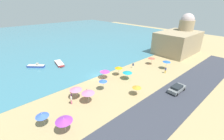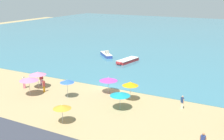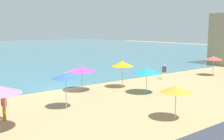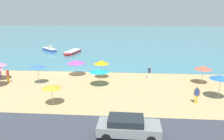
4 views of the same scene
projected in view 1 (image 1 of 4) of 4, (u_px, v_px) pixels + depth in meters
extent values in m
plane|color=tan|center=(98.00, 76.00, 38.54)|extent=(160.00, 160.00, 0.00)
cube|color=teal|center=(32.00, 39.00, 75.69)|extent=(150.00, 110.00, 0.05)
cube|color=#343641|center=(160.00, 111.00, 26.36)|extent=(80.00, 8.00, 0.06)
cylinder|color=#B2B2B7|center=(43.00, 121.00, 22.90)|extent=(0.05, 0.05, 1.87)
cone|color=blue|center=(42.00, 115.00, 22.44)|extent=(1.97, 1.97, 0.48)
sphere|color=silver|center=(42.00, 114.00, 22.32)|extent=(0.08, 0.08, 0.08)
cylinder|color=#B2B2B7|center=(151.00, 61.00, 45.58)|extent=(0.05, 0.05, 1.91)
cone|color=#F34E3D|center=(152.00, 58.00, 45.12)|extent=(2.06, 2.06, 0.38)
sphere|color=silver|center=(152.00, 57.00, 45.03)|extent=(0.08, 0.08, 0.08)
cylinder|color=#B2B2B7|center=(88.00, 98.00, 28.22)|extent=(0.05, 0.05, 2.10)
cone|color=#D26E9D|center=(88.00, 92.00, 27.71)|extent=(2.45, 2.45, 0.42)
sphere|color=silver|center=(88.00, 91.00, 27.61)|extent=(0.08, 0.08, 0.08)
cylinder|color=#B2B2B7|center=(166.00, 65.00, 42.36)|extent=(0.05, 0.05, 2.16)
cone|color=blue|center=(167.00, 61.00, 41.84)|extent=(2.16, 2.16, 0.40)
sphere|color=silver|center=(167.00, 61.00, 41.75)|extent=(0.08, 0.08, 0.08)
cylinder|color=#B2B2B7|center=(103.00, 86.00, 32.27)|extent=(0.05, 0.05, 2.11)
cone|color=blue|center=(103.00, 81.00, 31.78)|extent=(1.80, 1.80, 0.36)
sphere|color=silver|center=(103.00, 80.00, 31.69)|extent=(0.08, 0.08, 0.08)
cylinder|color=#B2B2B7|center=(127.00, 76.00, 36.84)|extent=(0.05, 0.05, 1.76)
cone|color=teal|center=(127.00, 72.00, 36.41)|extent=(2.36, 2.36, 0.38)
sphere|color=silver|center=(127.00, 71.00, 36.32)|extent=(0.08, 0.08, 0.08)
cylinder|color=#B2B2B7|center=(105.00, 75.00, 37.31)|extent=(0.05, 0.05, 1.79)
cone|color=purple|center=(105.00, 71.00, 36.87)|extent=(2.46, 2.46, 0.44)
sphere|color=silver|center=(105.00, 70.00, 36.76)|extent=(0.08, 0.08, 0.08)
cylinder|color=#B2B2B7|center=(136.00, 91.00, 30.60)|extent=(0.05, 0.05, 1.72)
cone|color=orange|center=(137.00, 87.00, 30.18)|extent=(1.88, 1.88, 0.38)
sphere|color=silver|center=(137.00, 86.00, 30.09)|extent=(0.08, 0.08, 0.08)
cylinder|color=#B2B2B7|center=(119.00, 72.00, 38.75)|extent=(0.05, 0.05, 2.03)
cone|color=orange|center=(119.00, 67.00, 38.25)|extent=(2.00, 2.00, 0.47)
sphere|color=silver|center=(119.00, 66.00, 38.14)|extent=(0.08, 0.08, 0.08)
cylinder|color=#B2B2B7|center=(65.00, 126.00, 21.71)|extent=(0.05, 0.05, 2.12)
cone|color=purple|center=(64.00, 120.00, 21.19)|extent=(2.47, 2.47, 0.50)
sphere|color=silver|center=(64.00, 118.00, 21.07)|extent=(0.08, 0.08, 0.08)
cylinder|color=#B2B2B7|center=(76.00, 94.00, 29.46)|extent=(0.05, 0.05, 2.00)
cone|color=#D27196|center=(76.00, 89.00, 28.98)|extent=(2.40, 2.40, 0.41)
sphere|color=silver|center=(76.00, 88.00, 28.88)|extent=(0.08, 0.08, 0.08)
cylinder|color=orange|center=(87.00, 95.00, 30.25)|extent=(0.14, 0.14, 0.86)
cylinder|color=orange|center=(87.00, 95.00, 30.13)|extent=(0.14, 0.14, 0.86)
cube|color=#BF3D3D|center=(87.00, 91.00, 29.87)|extent=(0.23, 0.36, 0.68)
sphere|color=#A17155|center=(87.00, 89.00, 29.67)|extent=(0.22, 0.22, 0.22)
cylinder|color=#A17155|center=(86.00, 91.00, 30.05)|extent=(0.09, 0.09, 0.61)
cylinder|color=#A17155|center=(88.00, 92.00, 29.73)|extent=(0.09, 0.09, 0.61)
cylinder|color=#A647AF|center=(71.00, 94.00, 30.30)|extent=(0.14, 0.14, 0.88)
cylinder|color=#A647AF|center=(71.00, 95.00, 30.14)|extent=(0.14, 0.14, 0.88)
cube|color=red|center=(71.00, 91.00, 29.90)|extent=(0.40, 0.41, 0.69)
sphere|color=#9B6E55|center=(71.00, 89.00, 29.70)|extent=(0.22, 0.22, 0.22)
cylinder|color=#9B6E55|center=(71.00, 91.00, 30.13)|extent=(0.09, 0.09, 0.62)
cylinder|color=#9B6E55|center=(71.00, 92.00, 29.70)|extent=(0.09, 0.09, 0.62)
cylinder|color=white|center=(133.00, 67.00, 43.24)|extent=(0.14, 0.14, 0.77)
cylinder|color=white|center=(133.00, 67.00, 43.25)|extent=(0.14, 0.14, 0.77)
cube|color=navy|center=(133.00, 64.00, 42.96)|extent=(0.42, 0.40, 0.61)
sphere|color=tan|center=(133.00, 63.00, 42.77)|extent=(0.22, 0.22, 0.22)
cylinder|color=tan|center=(132.00, 65.00, 42.97)|extent=(0.09, 0.09, 0.55)
cylinder|color=tan|center=(134.00, 65.00, 42.98)|extent=(0.09, 0.09, 0.55)
cylinder|color=yellow|center=(165.00, 72.00, 40.15)|extent=(0.14, 0.14, 0.83)
cylinder|color=yellow|center=(165.00, 72.00, 40.07)|extent=(0.14, 0.14, 0.83)
cube|color=navy|center=(166.00, 69.00, 39.80)|extent=(0.40, 0.30, 0.65)
sphere|color=#A46D4A|center=(166.00, 68.00, 39.61)|extent=(0.22, 0.22, 0.22)
cylinder|color=#A46D4A|center=(166.00, 69.00, 39.93)|extent=(0.09, 0.09, 0.59)
cylinder|color=#A46D4A|center=(165.00, 70.00, 39.72)|extent=(0.09, 0.09, 0.59)
cylinder|color=#DE6288|center=(71.00, 102.00, 27.92)|extent=(0.14, 0.14, 0.88)
cylinder|color=#DE6288|center=(72.00, 102.00, 28.07)|extent=(0.14, 0.14, 0.88)
cube|color=silver|center=(71.00, 98.00, 27.67)|extent=(0.42, 0.37, 0.70)
sphere|color=tan|center=(71.00, 96.00, 27.47)|extent=(0.22, 0.22, 0.22)
cylinder|color=tan|center=(70.00, 99.00, 27.48)|extent=(0.09, 0.09, 0.63)
cylinder|color=tan|center=(72.00, 98.00, 27.90)|extent=(0.09, 0.09, 0.63)
cube|color=gray|center=(177.00, 89.00, 31.67)|extent=(4.45, 1.91, 0.67)
cube|color=#1E2328|center=(177.00, 87.00, 31.30)|extent=(2.50, 1.66, 0.48)
cylinder|color=black|center=(176.00, 86.00, 33.30)|extent=(0.64, 0.23, 0.64)
cylinder|color=black|center=(184.00, 89.00, 32.11)|extent=(0.64, 0.23, 0.64)
cylinder|color=black|center=(169.00, 91.00, 31.51)|extent=(0.64, 0.23, 0.64)
cylinder|color=black|center=(177.00, 95.00, 30.32)|extent=(0.64, 0.23, 0.64)
cube|color=#324AA1|center=(36.00, 66.00, 43.67)|extent=(4.25, 4.22, 0.56)
cube|color=#324AA1|center=(27.00, 66.00, 43.76)|extent=(0.79, 0.79, 0.33)
cube|color=silver|center=(36.00, 65.00, 43.54)|extent=(4.31, 4.28, 0.08)
cube|color=#B2AD9E|center=(37.00, 64.00, 43.38)|extent=(0.93, 0.93, 0.73)
cube|color=#AE2D2F|center=(59.00, 63.00, 45.71)|extent=(2.61, 5.45, 0.54)
cube|color=#AE2D2F|center=(62.00, 66.00, 43.51)|extent=(1.02, 0.60, 0.32)
cube|color=silver|center=(59.00, 62.00, 45.58)|extent=(2.68, 5.46, 0.08)
cube|color=tan|center=(177.00, 43.00, 54.91)|extent=(16.46, 11.31, 7.67)
cylinder|color=tan|center=(184.00, 36.00, 57.14)|extent=(5.32, 5.32, 11.35)
sphere|color=#BBA6A5|center=(188.00, 20.00, 54.77)|extent=(4.78, 4.78, 4.78)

